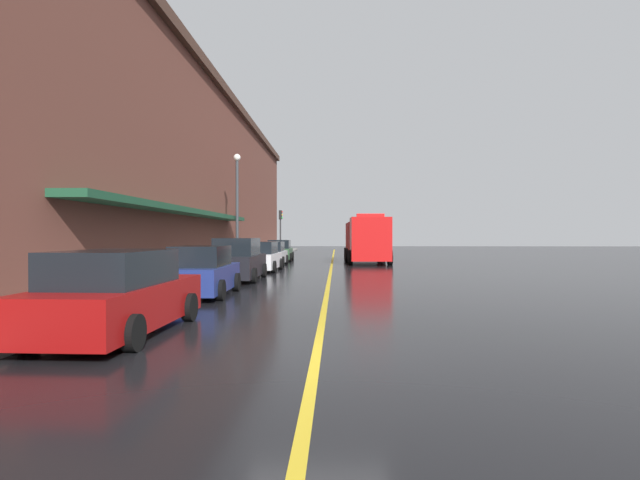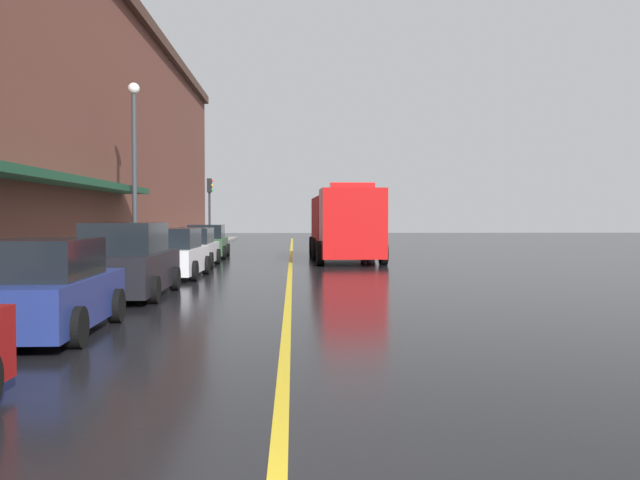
{
  "view_description": "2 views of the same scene",
  "coord_description": "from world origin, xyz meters",
  "px_view_note": "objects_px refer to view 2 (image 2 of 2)",
  "views": [
    {
      "loc": [
        0.33,
        -8.16,
        1.97
      ],
      "look_at": [
        -0.78,
        25.14,
        1.65
      ],
      "focal_mm": 28.02,
      "sensor_mm": 36.0,
      "label": 1
    },
    {
      "loc": [
        0.13,
        -4.0,
        1.99
      ],
      "look_at": [
        1.34,
        28.08,
        0.92
      ],
      "focal_mm": 39.37,
      "sensor_mm": 36.0,
      "label": 2
    }
  ],
  "objects_px": {
    "parked_car_1": "(45,290)",
    "traffic_light_near": "(210,199)",
    "parked_car_3": "(171,254)",
    "street_lamp_left": "(134,154)",
    "parked_car_2": "(128,262)",
    "parking_meter_1": "(184,235)",
    "fire_truck": "(345,225)",
    "parking_meter_2": "(181,236)",
    "parked_car_5": "(207,242)",
    "parking_meter_0": "(176,237)",
    "parked_car_4": "(191,248)"
  },
  "relations": [
    {
      "from": "parked_car_3",
      "to": "traffic_light_near",
      "type": "distance_m",
      "value": 22.8
    },
    {
      "from": "parked_car_4",
      "to": "parking_meter_2",
      "type": "xyz_separation_m",
      "value": [
        -1.42,
        6.33,
        0.33
      ]
    },
    {
      "from": "parked_car_2",
      "to": "fire_truck",
      "type": "bearing_deg",
      "value": -24.63
    },
    {
      "from": "parked_car_1",
      "to": "traffic_light_near",
      "type": "bearing_deg",
      "value": 0.98
    },
    {
      "from": "parked_car_1",
      "to": "parked_car_5",
      "type": "relative_size",
      "value": 1.01
    },
    {
      "from": "parked_car_2",
      "to": "parked_car_5",
      "type": "height_order",
      "value": "parked_car_2"
    },
    {
      "from": "parked_car_2",
      "to": "parked_car_4",
      "type": "xyz_separation_m",
      "value": [
        0.05,
        10.51,
        -0.13
      ]
    },
    {
      "from": "parked_car_4",
      "to": "parked_car_3",
      "type": "bearing_deg",
      "value": -179.46
    },
    {
      "from": "parked_car_3",
      "to": "street_lamp_left",
      "type": "bearing_deg",
      "value": 28.01
    },
    {
      "from": "parking_meter_1",
      "to": "fire_truck",
      "type": "bearing_deg",
      "value": -24.14
    },
    {
      "from": "parked_car_5",
      "to": "fire_truck",
      "type": "bearing_deg",
      "value": -110.24
    },
    {
      "from": "parked_car_2",
      "to": "parked_car_3",
      "type": "height_order",
      "value": "parked_car_2"
    },
    {
      "from": "parked_car_4",
      "to": "parking_meter_2",
      "type": "height_order",
      "value": "parked_car_4"
    },
    {
      "from": "parked_car_4",
      "to": "traffic_light_near",
      "type": "relative_size",
      "value": 1.01
    },
    {
      "from": "parked_car_3",
      "to": "parked_car_4",
      "type": "height_order",
      "value": "parked_car_3"
    },
    {
      "from": "parked_car_1",
      "to": "traffic_light_near",
      "type": "xyz_separation_m",
      "value": [
        -1.25,
        33.67,
        2.39
      ]
    },
    {
      "from": "parked_car_5",
      "to": "traffic_light_near",
      "type": "bearing_deg",
      "value": 4.67
    },
    {
      "from": "fire_truck",
      "to": "street_lamp_left",
      "type": "relative_size",
      "value": 1.28
    },
    {
      "from": "parked_car_1",
      "to": "parking_meter_2",
      "type": "distance_m",
      "value": 22.49
    },
    {
      "from": "parked_car_4",
      "to": "traffic_light_near",
      "type": "distance_m",
      "value": 17.76
    },
    {
      "from": "parked_car_1",
      "to": "street_lamp_left",
      "type": "xyz_separation_m",
      "value": [
        -1.91,
        15.22,
        3.64
      ]
    },
    {
      "from": "parking_meter_1",
      "to": "traffic_light_near",
      "type": "height_order",
      "value": "traffic_light_near"
    },
    {
      "from": "parking_meter_2",
      "to": "parking_meter_1",
      "type": "bearing_deg",
      "value": 90.0
    },
    {
      "from": "parked_car_5",
      "to": "parking_meter_1",
      "type": "height_order",
      "value": "parked_car_5"
    },
    {
      "from": "traffic_light_near",
      "to": "parked_car_2",
      "type": "bearing_deg",
      "value": -87.33
    },
    {
      "from": "fire_truck",
      "to": "parking_meter_0",
      "type": "bearing_deg",
      "value": -99.05
    },
    {
      "from": "parked_car_4",
      "to": "parking_meter_2",
      "type": "relative_size",
      "value": 3.28
    },
    {
      "from": "parked_car_4",
      "to": "fire_truck",
      "type": "relative_size",
      "value": 0.49
    },
    {
      "from": "parked_car_4",
      "to": "parking_meter_0",
      "type": "distance_m",
      "value": 4.95
    },
    {
      "from": "parking_meter_2",
      "to": "street_lamp_left",
      "type": "xyz_separation_m",
      "value": [
        -0.6,
        -7.23,
        3.34
      ]
    },
    {
      "from": "parked_car_3",
      "to": "parking_meter_2",
      "type": "xyz_separation_m",
      "value": [
        -1.49,
        11.41,
        0.3
      ]
    },
    {
      "from": "parked_car_3",
      "to": "street_lamp_left",
      "type": "xyz_separation_m",
      "value": [
        -2.09,
        4.19,
        3.64
      ]
    },
    {
      "from": "street_lamp_left",
      "to": "fire_truck",
      "type": "bearing_deg",
      "value": 28.66
    },
    {
      "from": "parked_car_1",
      "to": "street_lamp_left",
      "type": "bearing_deg",
      "value": 6.01
    },
    {
      "from": "parked_car_4",
      "to": "parked_car_5",
      "type": "bearing_deg",
      "value": 0.81
    },
    {
      "from": "parking_meter_1",
      "to": "parked_car_1",
      "type": "bearing_deg",
      "value": -86.78
    },
    {
      "from": "parked_car_5",
      "to": "parking_meter_1",
      "type": "bearing_deg",
      "value": 44.08
    },
    {
      "from": "parked_car_1",
      "to": "parking_meter_1",
      "type": "height_order",
      "value": "parked_car_1"
    },
    {
      "from": "parking_meter_0",
      "to": "street_lamp_left",
      "type": "height_order",
      "value": "street_lamp_left"
    },
    {
      "from": "parking_meter_0",
      "to": "parked_car_3",
      "type": "bearing_deg",
      "value": -81.39
    },
    {
      "from": "fire_truck",
      "to": "parking_meter_2",
      "type": "xyz_separation_m",
      "value": [
        -7.8,
        2.64,
        -0.55
      ]
    },
    {
      "from": "parked_car_4",
      "to": "parked_car_2",
      "type": "bearing_deg",
      "value": 179.5
    },
    {
      "from": "parked_car_2",
      "to": "parked_car_3",
      "type": "xyz_separation_m",
      "value": [
        0.12,
        5.42,
        -0.1
      ]
    },
    {
      "from": "parked_car_2",
      "to": "fire_truck",
      "type": "xyz_separation_m",
      "value": [
        6.43,
        14.2,
        0.75
      ]
    },
    {
      "from": "parked_car_2",
      "to": "street_lamp_left",
      "type": "height_order",
      "value": "street_lamp_left"
    },
    {
      "from": "parked_car_2",
      "to": "parked_car_4",
      "type": "bearing_deg",
      "value": -0.53
    },
    {
      "from": "parking_meter_2",
      "to": "parked_car_1",
      "type": "bearing_deg",
      "value": -86.66
    },
    {
      "from": "parked_car_2",
      "to": "parked_car_4",
      "type": "relative_size",
      "value": 1.08
    },
    {
      "from": "fire_truck",
      "to": "street_lamp_left",
      "type": "bearing_deg",
      "value": -62.75
    },
    {
      "from": "parked_car_5",
      "to": "traffic_light_near",
      "type": "distance_m",
      "value": 11.96
    }
  ]
}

